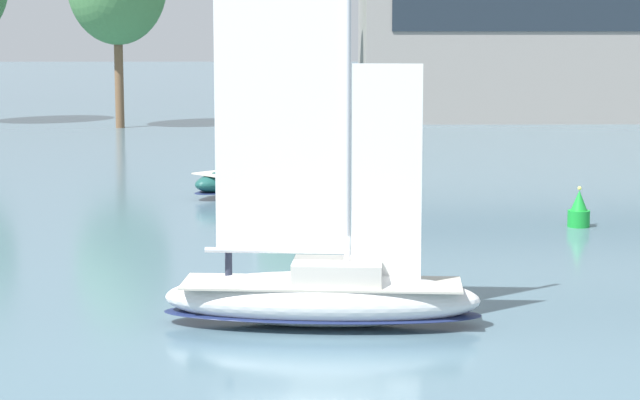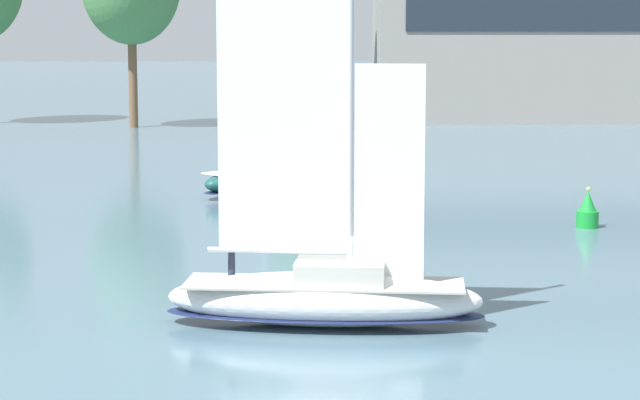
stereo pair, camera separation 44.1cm
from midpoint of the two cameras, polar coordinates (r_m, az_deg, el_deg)
The scene contains 5 objects.
ground_plane at distance 34.52m, azimuth 0.38°, elevation -5.74°, with size 400.00×400.00×0.00m, color slate.
waterfront_building at distance 107.05m, azimuth 13.22°, elevation 8.02°, with size 40.62×15.21×16.14m.
sailboat_main at distance 34.29m, azimuth 0.40°, elevation -4.15°, with size 8.95×3.14×12.08m.
sailboat_moored_mid_channel at distance 60.14m, azimuth -2.03°, elevation 1.12°, with size 7.92×7.68×11.86m.
channel_buoy at distance 51.29m, azimuth 12.19°, elevation -0.52°, with size 0.89×0.89×1.65m.
Camera 2 is at (-0.12, -33.47, 8.44)m, focal length 70.00 mm.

